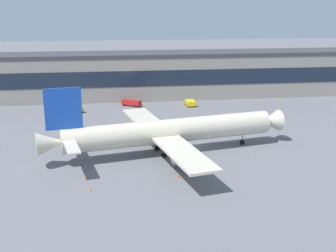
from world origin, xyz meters
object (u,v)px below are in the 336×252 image
baggage_tug (77,110)px  pushback_tractor (190,103)px  airliner (167,131)px  traffic_cone_1 (90,189)px  belt_loader (132,103)px  traffic_cone_2 (191,166)px  traffic_cone_3 (178,176)px  traffic_cone_0 (86,177)px

baggage_tug → pushback_tractor: baggage_tug is taller
airliner → traffic_cone_1: (-15.84, -17.48, -4.69)m
airliner → belt_loader: bearing=96.2°
traffic_cone_2 → airliner: bearing=113.3°
belt_loader → baggage_tug: 18.38m
baggage_tug → traffic_cone_2: 53.68m
belt_loader → traffic_cone_1: (-10.87, -63.58, -0.84)m
traffic_cone_2 → traffic_cone_3: bearing=-122.5°
airliner → traffic_cone_2: (3.74, -8.67, -4.73)m
pushback_tractor → traffic_cone_3: (-13.22, -57.95, -0.70)m
traffic_cone_3 → traffic_cone_1: bearing=-167.8°
belt_loader → traffic_cone_2: bearing=-81.0°
belt_loader → traffic_cone_2: belt_loader is taller
traffic_cone_0 → traffic_cone_2: (20.48, 3.09, -0.06)m
baggage_tug → traffic_cone_0: (5.00, -50.33, -0.75)m
airliner → baggage_tug: bearing=119.4°
baggage_tug → traffic_cone_2: (25.48, -47.24, -0.81)m
traffic_cone_1 → belt_loader: bearing=80.3°
pushback_tractor → traffic_cone_3: size_ratio=7.06×
traffic_cone_2 → traffic_cone_3: 6.29m
traffic_cone_2 → belt_loader: bearing=99.0°
baggage_tug → traffic_cone_0: size_ratio=6.06×
airliner → baggage_tug: airliner is taller
belt_loader → traffic_cone_2: size_ratio=11.47×
traffic_cone_0 → traffic_cone_1: bearing=-81.0°
baggage_tug → traffic_cone_1: bearing=-84.0°
traffic_cone_0 → traffic_cone_2: size_ratio=1.22×
pushback_tractor → traffic_cone_1: pushback_tractor is taller
traffic_cone_2 → traffic_cone_3: (-3.38, -5.31, 0.07)m
traffic_cone_0 → baggage_tug: bearing=95.7°
pushback_tractor → baggage_tug: bearing=-171.3°
airliner → traffic_cone_2: 10.56m
belt_loader → pushback_tractor: size_ratio=1.30×
pushback_tractor → traffic_cone_2: bearing=-100.6°
pushback_tractor → traffic_cone_0: bearing=-118.5°
belt_loader → traffic_cone_1: size_ratio=10.20×
airliner → traffic_cone_0: bearing=-144.9°
belt_loader → traffic_cone_0: size_ratio=9.42×
belt_loader → traffic_cone_1: bearing=-99.7°
baggage_tug → traffic_cone_3: baggage_tug is taller
traffic_cone_1 → airliner: bearing=47.8°
baggage_tug → traffic_cone_3: (22.10, -52.55, -0.74)m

